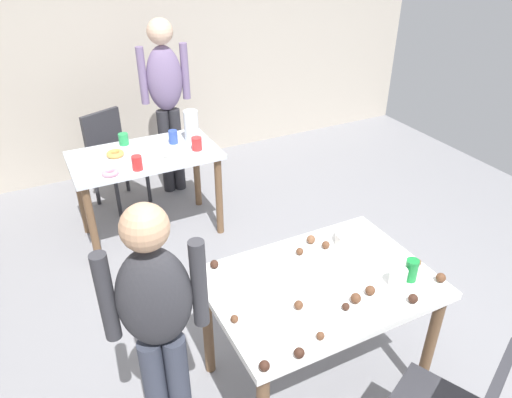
{
  "coord_description": "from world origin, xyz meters",
  "views": [
    {
      "loc": [
        -1.23,
        -1.64,
        2.36
      ],
      "look_at": [
        -0.12,
        0.56,
        0.9
      ],
      "focal_mm": 33.5,
      "sensor_mm": 36.0,
      "label": 1
    }
  ],
  "objects": [
    {
      "name": "donut_far_2",
      "position": [
        -0.69,
        1.87,
        0.77
      ],
      "size": [
        0.14,
        0.14,
        0.04
      ],
      "primitive_type": "torus",
      "color": "gold",
      "rests_on": "dining_table_far"
    },
    {
      "name": "cake_ball_3",
      "position": [
        0.08,
        -0.29,
        0.77
      ],
      "size": [
        0.05,
        0.05,
        0.05
      ],
      "primitive_type": "sphere",
      "color": "brown",
      "rests_on": "dining_table_near"
    },
    {
      "name": "person_girl_near",
      "position": [
        -0.93,
        -0.1,
        0.85
      ],
      "size": [
        0.45,
        0.27,
        1.44
      ],
      "color": "#383D4C",
      "rests_on": "ground_plane"
    },
    {
      "name": "mixing_bowl",
      "position": [
        0.26,
        0.1,
        0.78
      ],
      "size": [
        0.2,
        0.2,
        0.07
      ],
      "primitive_type": "cylinder",
      "color": "white",
      "rests_on": "dining_table_near"
    },
    {
      "name": "dining_table_near",
      "position": [
        -0.08,
        -0.1,
        0.65
      ],
      "size": [
        1.14,
        0.8,
        0.75
      ],
      "color": "white",
      "rests_on": "ground_plane"
    },
    {
      "name": "pitcher_far",
      "position": [
        -0.04,
        1.9,
        0.88
      ],
      "size": [
        0.12,
        0.12,
        0.26
      ],
      "primitive_type": "cylinder",
      "color": "white",
      "rests_on": "dining_table_far"
    },
    {
      "name": "person_adult_far",
      "position": [
        -0.06,
        2.48,
        0.99
      ],
      "size": [
        0.45,
        0.23,
        1.64
      ],
      "color": "#28282D",
      "rests_on": "ground_plane"
    },
    {
      "name": "cake_ball_2",
      "position": [
        -0.6,
        -0.46,
        0.77
      ],
      "size": [
        0.05,
        0.05,
        0.05
      ],
      "primitive_type": "sphere",
      "color": "#3D2319",
      "rests_on": "dining_table_near"
    },
    {
      "name": "cake_ball_7",
      "position": [
        0.47,
        -0.38,
        0.77
      ],
      "size": [
        0.05,
        0.05,
        0.05
      ],
      "primitive_type": "sphere",
      "color": "brown",
      "rests_on": "dining_table_near"
    },
    {
      "name": "cup_far_2",
      "position": [
        -0.59,
        1.57,
        0.8
      ],
      "size": [
        0.08,
        0.08,
        0.11
      ],
      "primitive_type": "cylinder",
      "color": "red",
      "rests_on": "dining_table_far"
    },
    {
      "name": "cake_ball_12",
      "position": [
        -0.6,
        0.23,
        0.77
      ],
      "size": [
        0.04,
        0.04,
        0.04
      ],
      "primitive_type": "sphere",
      "color": "brown",
      "rests_on": "dining_table_near"
    },
    {
      "name": "cake_ball_11",
      "position": [
        -0.06,
        0.14,
        0.77
      ],
      "size": [
        0.04,
        0.04,
        0.04
      ],
      "primitive_type": "sphere",
      "color": "brown",
      "rests_on": "dining_table_near"
    },
    {
      "name": "cup_far_3",
      "position": [
        -0.2,
        1.91,
        0.81
      ],
      "size": [
        0.07,
        0.07,
        0.11
      ],
      "primitive_type": "cylinder",
      "color": "#3351B2",
      "rests_on": "dining_table_far"
    },
    {
      "name": "cup_far_1",
      "position": [
        -0.57,
        2.06,
        0.8
      ],
      "size": [
        0.08,
        0.08,
        0.09
      ],
      "primitive_type": "cylinder",
      "color": "green",
      "rests_on": "dining_table_far"
    },
    {
      "name": "cake_ball_6",
      "position": [
        -0.28,
        -0.22,
        0.77
      ],
      "size": [
        0.04,
        0.04,
        0.04
      ],
      "primitive_type": "sphere",
      "color": "brown",
      "rests_on": "dining_table_near"
    },
    {
      "name": "cake_ball_1",
      "position": [
        -0.43,
        -0.47,
        0.77
      ],
      "size": [
        0.05,
        0.05,
        0.05
      ],
      "primitive_type": "sphere",
      "color": "#3D2319",
      "rests_on": "dining_table_near"
    },
    {
      "name": "cake_ball_15",
      "position": [
        -0.09,
        -0.32,
        0.77
      ],
      "size": [
        0.04,
        0.04,
        0.04
      ],
      "primitive_type": "sphere",
      "color": "#3D2319",
      "rests_on": "dining_table_near"
    },
    {
      "name": "chair_far_table",
      "position": [
        -0.61,
        2.5,
        0.5
      ],
      "size": [
        0.52,
        0.52,
        0.87
      ],
      "color": "#2D2D33",
      "rests_on": "ground_plane"
    },
    {
      "name": "cake_ball_10",
      "position": [
        -0.3,
        -0.42,
        0.77
      ],
      "size": [
        0.04,
        0.04,
        0.04
      ],
      "primitive_type": "sphere",
      "color": "brown",
      "rests_on": "dining_table_near"
    },
    {
      "name": "cake_ball_9",
      "position": [
        0.05,
        0.21,
        0.77
      ],
      "size": [
        0.05,
        0.05,
        0.05
      ],
      "primitive_type": "sphere",
      "color": "brown",
      "rests_on": "dining_table_near"
    },
    {
      "name": "cake_ball_8",
      "position": [
        -0.52,
        0.25,
        0.77
      ],
      "size": [
        0.05,
        0.05,
        0.05
      ],
      "primitive_type": "sphere",
      "color": "#3D2319",
      "rests_on": "dining_table_near"
    },
    {
      "name": "wall_back",
      "position": [
        0.0,
        3.2,
        1.3
      ],
      "size": [
        6.4,
        0.1,
        2.6
      ],
      "primitive_type": "cube",
      "color": "#BCB2A3",
      "rests_on": "ground_plane"
    },
    {
      "name": "donut_far_1",
      "position": [
        -0.32,
        1.7,
        0.77
      ],
      "size": [
        0.11,
        0.11,
        0.03
      ],
      "primitive_type": "torus",
      "color": "white",
      "rests_on": "dining_table_far"
    },
    {
      "name": "soda_can",
      "position": [
        0.34,
        -0.29,
        0.81
      ],
      "size": [
        0.07,
        0.07,
        0.12
      ],
      "primitive_type": "cylinder",
      "color": "#198438",
      "rests_on": "dining_table_near"
    },
    {
      "name": "cup_far_0",
      "position": [
        -0.07,
        1.7,
        0.8
      ],
      "size": [
        0.08,
        0.08,
        0.11
      ],
      "primitive_type": "cylinder",
      "color": "red",
      "rests_on": "dining_table_far"
    },
    {
      "name": "dining_table_far",
      "position": [
        -0.47,
        1.82,
        0.63
      ],
      "size": [
        1.15,
        0.64,
        0.75
      ],
      "color": "silver",
      "rests_on": "ground_plane"
    },
    {
      "name": "cake_ball_13",
      "position": [
        0.1,
        0.13,
        0.77
      ],
      "size": [
        0.04,
        0.04,
        0.04
      ],
      "primitive_type": "sphere",
      "color": "brown",
      "rests_on": "dining_table_near"
    },
    {
      "name": "cake_ball_14",
      "position": [
        0.45,
        -0.22,
        0.77
      ],
      "size": [
        0.04,
        0.04,
        0.04
      ],
      "primitive_type": "sphere",
      "color": "brown",
      "rests_on": "dining_table_near"
    },
    {
      "name": "cup_near_0",
      "position": [
        0.25,
        -0.3,
        0.8
      ],
      "size": [
        0.09,
        0.09,
        0.1
      ],
      "primitive_type": "cylinder",
      "color": "white",
      "rests_on": "dining_table_near"
    },
    {
      "name": "cake_ball_4",
      "position": [
        0.23,
        -0.43,
        0.77
      ],
      "size": [
        0.05,
        0.05,
        0.05
      ],
      "primitive_type": "sphere",
      "color": "#3D2319",
      "rests_on": "dining_table_near"
    },
    {
      "name": "ground_plane",
      "position": [
        0.0,
        0.0,
        0.0
      ],
      "size": [
        6.4,
        6.4,
        0.0
      ],
      "primitive_type": "plane",
      "color": "gray"
    },
    {
      "name": "donut_far_0",
      "position": [
        -0.79,
        1.57,
        0.77
      ],
      "size": [
        0.12,
        0.12,
        0.04
      ],
      "primitive_type": "torus",
      "color": "pink",
      "rests_on": "dining_table_far"
    },
    {
      "name": "cake_ball_0",
      "position": [
        -0.02,
        -0.3,
        0.78
      ],
      "size": [
        0.05,
        0.05,
        0.05
      ],
      "primitive_type": "sphere",
      "color": "brown",
      "rests_on": "dining_table_near"
    },
    {
      "name": "cake_ball_5",
      "position": [
        -0.59,
        -0.16,
        0.77
      ],
      "size": [
        0.04,
        0.04,
        0.04
      ],
      "primitive_type": "sphere",
      "color": "brown",
      "rests_on": "dining_table_near"
    },
    {
      "name": "fork_near",
      "position": [
        -0.52,
        -0.05,
        0.75
      ],
      "size": [
        0.17,
        0.02,
        0.01
      ],
      "primitive_type": "cube",
      "color": "silver",
      "rests_on": "dining_table_near"
    }
  ]
}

